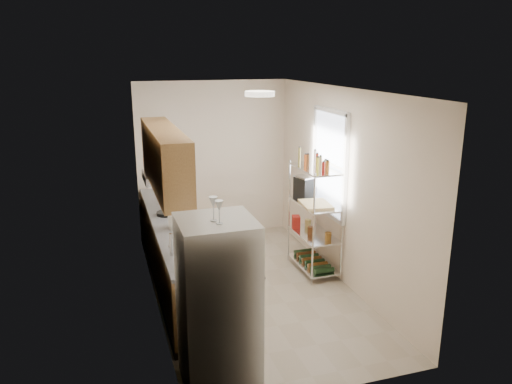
% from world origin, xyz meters
% --- Properties ---
extents(room, '(2.52, 4.42, 2.62)m').
position_xyz_m(room, '(0.00, 0.00, 1.30)').
color(room, '#B0A38E').
rests_on(room, ground).
extents(counter_run, '(0.63, 3.51, 0.90)m').
position_xyz_m(counter_run, '(-0.92, 0.44, 0.45)').
color(counter_run, tan).
rests_on(counter_run, ground).
extents(upper_cabinets, '(0.33, 2.20, 0.72)m').
position_xyz_m(upper_cabinets, '(-1.05, 0.10, 1.81)').
color(upper_cabinets, tan).
rests_on(upper_cabinets, room).
extents(range_hood, '(0.50, 0.60, 0.12)m').
position_xyz_m(range_hood, '(-1.00, 0.90, 1.39)').
color(range_hood, '#B7BABC').
rests_on(range_hood, room).
extents(window, '(0.06, 1.00, 1.46)m').
position_xyz_m(window, '(1.23, 0.35, 1.55)').
color(window, white).
rests_on(window, room).
extents(bakers_rack, '(0.45, 0.90, 1.73)m').
position_xyz_m(bakers_rack, '(1.00, 0.30, 1.11)').
color(bakers_rack, silver).
rests_on(bakers_rack, ground).
extents(ceiling_dome, '(0.34, 0.34, 0.05)m').
position_xyz_m(ceiling_dome, '(0.00, -0.30, 2.57)').
color(ceiling_dome, white).
rests_on(ceiling_dome, room).
extents(refrigerator, '(0.67, 0.67, 1.63)m').
position_xyz_m(refrigerator, '(-0.87, -1.77, 0.81)').
color(refrigerator, white).
rests_on(refrigerator, ground).
extents(wine_glass_a, '(0.07, 0.07, 0.20)m').
position_xyz_m(wine_glass_a, '(-0.87, -1.88, 1.73)').
color(wine_glass_a, silver).
rests_on(wine_glass_a, refrigerator).
extents(wine_glass_b, '(0.08, 0.08, 0.21)m').
position_xyz_m(wine_glass_b, '(-0.89, -1.79, 1.73)').
color(wine_glass_b, silver).
rests_on(wine_glass_b, refrigerator).
extents(rice_cooker, '(0.23, 0.23, 0.19)m').
position_xyz_m(rice_cooker, '(-0.93, 0.16, 0.99)').
color(rice_cooker, silver).
rests_on(rice_cooker, counter_run).
extents(frying_pan_large, '(0.29, 0.29, 0.04)m').
position_xyz_m(frying_pan_large, '(-1.00, 0.73, 0.92)').
color(frying_pan_large, black).
rests_on(frying_pan_large, counter_run).
extents(frying_pan_small, '(0.28, 0.28, 0.04)m').
position_xyz_m(frying_pan_small, '(-0.92, 1.08, 0.92)').
color(frying_pan_small, black).
rests_on(frying_pan_small, counter_run).
extents(cutting_board, '(0.43, 0.52, 0.03)m').
position_xyz_m(cutting_board, '(0.97, 0.19, 1.03)').
color(cutting_board, tan).
rests_on(cutting_board, bakers_rack).
extents(espresso_machine, '(0.25, 0.31, 0.31)m').
position_xyz_m(espresso_machine, '(0.96, 0.62, 1.17)').
color(espresso_machine, black).
rests_on(espresso_machine, bakers_rack).
extents(storage_bag, '(0.14, 0.17, 0.17)m').
position_xyz_m(storage_bag, '(0.86, 0.63, 0.65)').
color(storage_bag, maroon).
rests_on(storage_bag, bakers_rack).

